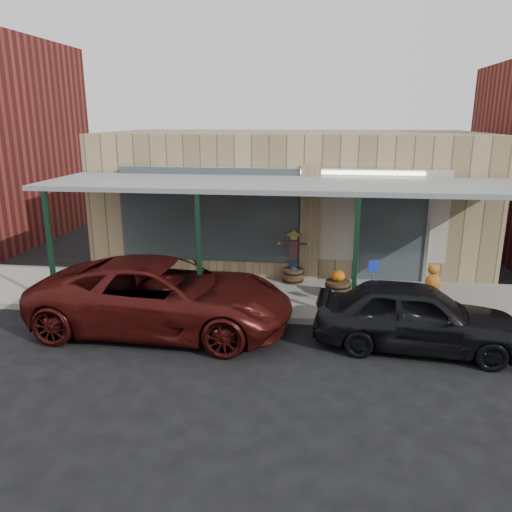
# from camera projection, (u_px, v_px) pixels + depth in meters

# --- Properties ---
(ground) EXTENTS (120.00, 120.00, 0.00)m
(ground) POSITION_uv_depth(u_px,v_px,m) (265.00, 363.00, 9.79)
(ground) COLOR black
(ground) RESTS_ON ground
(sidewalk) EXTENTS (40.00, 3.20, 0.15)m
(sidewalk) POSITION_uv_depth(u_px,v_px,m) (280.00, 297.00, 13.21)
(sidewalk) COLOR gray
(sidewalk) RESTS_ON ground
(storefront) EXTENTS (12.00, 6.25, 4.20)m
(storefront) POSITION_uv_depth(u_px,v_px,m) (292.00, 195.00, 17.03)
(storefront) COLOR tan
(storefront) RESTS_ON ground
(awning) EXTENTS (12.00, 3.00, 3.04)m
(awning) POSITION_uv_depth(u_px,v_px,m) (281.00, 186.00, 12.39)
(awning) COLOR gray
(awning) RESTS_ON ground
(block_buildings_near) EXTENTS (61.00, 8.00, 8.00)m
(block_buildings_near) POSITION_uv_depth(u_px,v_px,m) (352.00, 144.00, 17.32)
(block_buildings_near) COLOR maroon
(block_buildings_near) RESTS_ON ground
(barrel_scarecrow) EXTENTS (0.92, 0.64, 1.51)m
(barrel_scarecrow) POSITION_uv_depth(u_px,v_px,m) (293.00, 265.00, 14.02)
(barrel_scarecrow) COLOR #47351C
(barrel_scarecrow) RESTS_ON sidewalk
(barrel_pumpkin) EXTENTS (0.83, 0.83, 0.76)m
(barrel_pumpkin) POSITION_uv_depth(u_px,v_px,m) (338.00, 287.00, 12.91)
(barrel_pumpkin) COLOR #47351C
(barrel_pumpkin) RESTS_ON sidewalk
(handicap_sign) EXTENTS (0.26, 0.13, 1.36)m
(handicap_sign) POSITION_uv_depth(u_px,v_px,m) (373.00, 280.00, 11.53)
(handicap_sign) COLOR gray
(handicap_sign) RESTS_ON sidewalk
(parked_sedan) EXTENTS (4.31, 2.07, 1.61)m
(parked_sedan) POSITION_uv_depth(u_px,v_px,m) (416.00, 315.00, 10.30)
(parked_sedan) COLOR black
(parked_sedan) RESTS_ON ground
(car_maroon) EXTENTS (5.85, 2.83, 1.61)m
(car_maroon) POSITION_uv_depth(u_px,v_px,m) (164.00, 296.00, 11.18)
(car_maroon) COLOR #420F0D
(car_maroon) RESTS_ON ground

